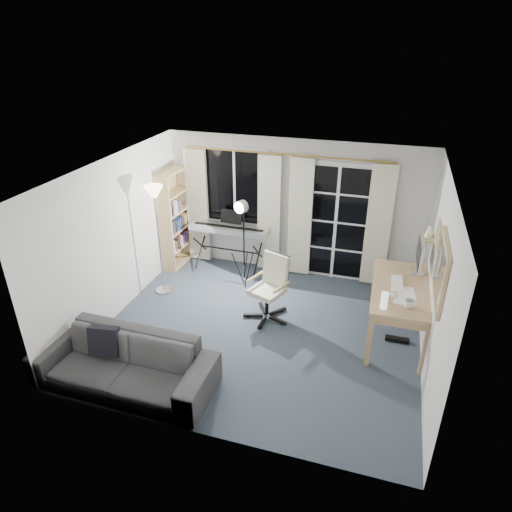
{
  "coord_description": "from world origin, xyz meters",
  "views": [
    {
      "loc": [
        1.55,
        -5.26,
        4.03
      ],
      "look_at": [
        -0.17,
        0.35,
        1.05
      ],
      "focal_mm": 32.0,
      "sensor_mm": 36.0,
      "label": 1
    }
  ],
  "objects_px": {
    "torchiere_lamp": "(155,208)",
    "monitor": "(420,254)",
    "sofa": "(123,356)",
    "keyboard_piano": "(229,229)",
    "desk": "(400,293)",
    "office_chair": "(272,281)",
    "mug": "(410,303)",
    "bookshelf": "(174,221)",
    "studio_light": "(242,217)"
  },
  "relations": [
    {
      "from": "torchiere_lamp",
      "to": "mug",
      "type": "relative_size",
      "value": 13.6
    },
    {
      "from": "bookshelf",
      "to": "sofa",
      "type": "bearing_deg",
      "value": -73.05
    },
    {
      "from": "mug",
      "to": "sofa",
      "type": "bearing_deg",
      "value": -155.41
    },
    {
      "from": "keyboard_piano",
      "to": "office_chair",
      "type": "height_order",
      "value": "keyboard_piano"
    },
    {
      "from": "desk",
      "to": "sofa",
      "type": "distance_m",
      "value": 3.75
    },
    {
      "from": "keyboard_piano",
      "to": "mug",
      "type": "height_order",
      "value": "keyboard_piano"
    },
    {
      "from": "keyboard_piano",
      "to": "studio_light",
      "type": "distance_m",
      "value": 0.78
    },
    {
      "from": "torchiere_lamp",
      "to": "keyboard_piano",
      "type": "xyz_separation_m",
      "value": [
        0.81,
        1.08,
        -0.7
      ]
    },
    {
      "from": "keyboard_piano",
      "to": "sofa",
      "type": "bearing_deg",
      "value": -93.35
    },
    {
      "from": "torchiere_lamp",
      "to": "sofa",
      "type": "relative_size",
      "value": 0.83
    },
    {
      "from": "keyboard_piano",
      "to": "desk",
      "type": "xyz_separation_m",
      "value": [
        2.96,
        -1.25,
        -0.06
      ]
    },
    {
      "from": "torchiere_lamp",
      "to": "desk",
      "type": "distance_m",
      "value": 3.84
    },
    {
      "from": "keyboard_piano",
      "to": "office_chair",
      "type": "relative_size",
      "value": 1.41
    },
    {
      "from": "torchiere_lamp",
      "to": "sofa",
      "type": "bearing_deg",
      "value": -74.52
    },
    {
      "from": "bookshelf",
      "to": "studio_light",
      "type": "height_order",
      "value": "bookshelf"
    },
    {
      "from": "office_chair",
      "to": "mug",
      "type": "height_order",
      "value": "office_chair"
    },
    {
      "from": "bookshelf",
      "to": "monitor",
      "type": "bearing_deg",
      "value": -7.77
    },
    {
      "from": "torchiere_lamp",
      "to": "monitor",
      "type": "distance_m",
      "value": 3.98
    },
    {
      "from": "torchiere_lamp",
      "to": "studio_light",
      "type": "bearing_deg",
      "value": 26.85
    },
    {
      "from": "studio_light",
      "to": "mug",
      "type": "bearing_deg",
      "value": -1.94
    },
    {
      "from": "bookshelf",
      "to": "studio_light",
      "type": "relative_size",
      "value": 1.15
    },
    {
      "from": "sofa",
      "to": "desk",
      "type": "bearing_deg",
      "value": 32.92
    },
    {
      "from": "desk",
      "to": "monitor",
      "type": "bearing_deg",
      "value": 65.13
    },
    {
      "from": "studio_light",
      "to": "sofa",
      "type": "relative_size",
      "value": 0.7
    },
    {
      "from": "monitor",
      "to": "desk",
      "type": "bearing_deg",
      "value": -114.87
    },
    {
      "from": "studio_light",
      "to": "desk",
      "type": "height_order",
      "value": "studio_light"
    },
    {
      "from": "bookshelf",
      "to": "torchiere_lamp",
      "type": "height_order",
      "value": "torchiere_lamp"
    },
    {
      "from": "keyboard_piano",
      "to": "sofa",
      "type": "height_order",
      "value": "keyboard_piano"
    },
    {
      "from": "torchiere_lamp",
      "to": "sofa",
      "type": "height_order",
      "value": "torchiere_lamp"
    },
    {
      "from": "office_chair",
      "to": "monitor",
      "type": "bearing_deg",
      "value": 32.78
    },
    {
      "from": "monitor",
      "to": "bookshelf",
      "type": "bearing_deg",
      "value": 168.72
    },
    {
      "from": "keyboard_piano",
      "to": "torchiere_lamp",
      "type": "bearing_deg",
      "value": -126.45
    },
    {
      "from": "keyboard_piano",
      "to": "monitor",
      "type": "height_order",
      "value": "monitor"
    },
    {
      "from": "monitor",
      "to": "sofa",
      "type": "xyz_separation_m",
      "value": [
        -3.36,
        -2.44,
        -0.71
      ]
    },
    {
      "from": "bookshelf",
      "to": "office_chair",
      "type": "relative_size",
      "value": 1.78
    },
    {
      "from": "torchiere_lamp",
      "to": "mug",
      "type": "height_order",
      "value": "torchiere_lamp"
    },
    {
      "from": "keyboard_piano",
      "to": "monitor",
      "type": "distance_m",
      "value": 3.27
    },
    {
      "from": "bookshelf",
      "to": "keyboard_piano",
      "type": "bearing_deg",
      "value": 5.72
    },
    {
      "from": "studio_light",
      "to": "mug",
      "type": "height_order",
      "value": "studio_light"
    },
    {
      "from": "office_chair",
      "to": "desk",
      "type": "distance_m",
      "value": 1.84
    },
    {
      "from": "torchiere_lamp",
      "to": "bookshelf",
      "type": "bearing_deg",
      "value": 103.23
    },
    {
      "from": "keyboard_piano",
      "to": "desk",
      "type": "relative_size",
      "value": 0.91
    },
    {
      "from": "office_chair",
      "to": "studio_light",
      "type": "bearing_deg",
      "value": 154.64
    },
    {
      "from": "mug",
      "to": "desk",
      "type": "bearing_deg",
      "value": 101.31
    },
    {
      "from": "bookshelf",
      "to": "desk",
      "type": "relative_size",
      "value": 1.15
    },
    {
      "from": "desk",
      "to": "keyboard_piano",
      "type": "bearing_deg",
      "value": 155.75
    },
    {
      "from": "studio_light",
      "to": "office_chair",
      "type": "xyz_separation_m",
      "value": [
        0.72,
        -0.76,
        -0.66
      ]
    },
    {
      "from": "office_chair",
      "to": "monitor",
      "type": "xyz_separation_m",
      "value": [
        2.04,
        0.42,
        0.55
      ]
    },
    {
      "from": "keyboard_piano",
      "to": "studio_light",
      "type": "relative_size",
      "value": 0.91
    },
    {
      "from": "bookshelf",
      "to": "mug",
      "type": "distance_m",
      "value": 4.44
    }
  ]
}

